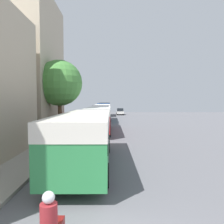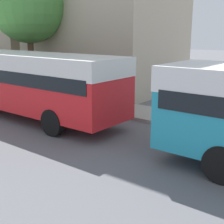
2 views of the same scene
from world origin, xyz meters
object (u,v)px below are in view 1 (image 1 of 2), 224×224
at_px(pedestrian_near_curb, 41,134).
at_px(bus_lead, 85,132).
at_px(bus_following, 99,116).
at_px(bus_third_in_line, 103,110).
at_px(car_crossing, 120,111).
at_px(bus_rear, 104,107).

bearing_deg(pedestrian_near_curb, bus_lead, -51.03).
distance_m(bus_lead, bus_following, 12.71).
relative_size(bus_following, bus_third_in_line, 0.99).
relative_size(bus_lead, bus_following, 0.90).
bearing_deg(bus_following, bus_third_in_line, 90.59).
relative_size(bus_lead, pedestrian_near_curb, 6.06).
relative_size(bus_lead, car_crossing, 2.28).
bearing_deg(bus_rear, car_crossing, 42.17).
bearing_deg(bus_lead, bus_following, 89.52).
bearing_deg(car_crossing, bus_lead, -95.04).
distance_m(bus_lead, car_crossing, 41.54).
height_order(bus_following, bus_rear, bus_rear).
height_order(bus_rear, car_crossing, bus_rear).
distance_m(bus_following, pedestrian_near_curb, 8.81).
bearing_deg(bus_third_in_line, bus_following, -89.41).
bearing_deg(bus_third_in_line, bus_rear, 90.59).
bearing_deg(bus_following, bus_lead, -90.48).
relative_size(bus_lead, bus_third_in_line, 0.89).
bearing_deg(car_crossing, bus_rear, -137.83).
xyz_separation_m(bus_third_in_line, bus_rear, (-0.13, 12.51, 0.06)).
xyz_separation_m(bus_following, pedestrian_near_curb, (-4.14, -7.72, -0.90)).
height_order(car_crossing, pedestrian_near_curb, pedestrian_near_curb).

